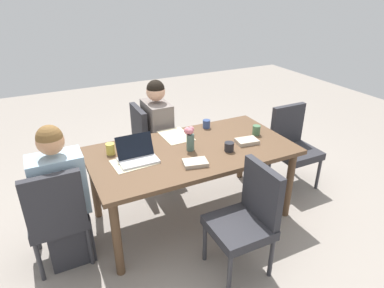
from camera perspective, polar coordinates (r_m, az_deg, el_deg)
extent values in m
plane|color=gray|center=(3.44, 0.00, -11.96)|extent=(10.00, 10.00, 0.00)
cube|color=brown|center=(3.05, 0.00, -1.18)|extent=(1.84, 0.97, 0.04)
cylinder|color=brown|center=(2.71, -12.66, -15.44)|extent=(0.07, 0.07, 0.70)
cylinder|color=brown|center=(3.37, 16.18, -6.68)|extent=(0.07, 0.07, 0.70)
cylinder|color=brown|center=(3.36, -16.26, -6.85)|extent=(0.07, 0.07, 0.70)
cylinder|color=brown|center=(3.92, 8.40, -1.06)|extent=(0.07, 0.07, 0.70)
cube|color=#2D2D33|center=(3.87, -6.05, -0.28)|extent=(0.44, 0.44, 0.08)
cube|color=#2D2D33|center=(3.71, -8.98, 2.81)|extent=(0.06, 0.42, 0.45)
cylinder|color=#333338|center=(4.19, -4.41, -1.49)|extent=(0.04, 0.04, 0.37)
cylinder|color=#333338|center=(3.88, -2.27, -3.82)|extent=(0.04, 0.04, 0.37)
cylinder|color=#333338|center=(4.08, -9.34, -2.57)|extent=(0.04, 0.04, 0.37)
cylinder|color=#333338|center=(3.77, -7.56, -5.07)|extent=(0.04, 0.04, 0.37)
cube|color=#2D2D33|center=(3.91, -5.61, -3.06)|extent=(0.36, 0.34, 0.45)
cube|color=slate|center=(3.70, -5.92, 3.38)|extent=(0.24, 0.40, 0.50)
sphere|color=#E3A784|center=(3.58, -6.19, 8.86)|extent=(0.20, 0.20, 0.20)
sphere|color=black|center=(3.57, -6.22, 9.32)|extent=(0.19, 0.19, 0.19)
cube|color=#2D2D33|center=(2.96, -21.91, -11.44)|extent=(0.44, 0.44, 0.08)
cube|color=#2D2D33|center=(2.65, -22.39, -9.19)|extent=(0.42, 0.06, 0.45)
cylinder|color=#333338|center=(3.25, -25.00, -13.37)|extent=(0.04, 0.04, 0.37)
cylinder|color=#333338|center=(3.25, -18.26, -12.03)|extent=(0.04, 0.04, 0.37)
cylinder|color=#333338|center=(2.95, -24.52, -17.75)|extent=(0.04, 0.04, 0.37)
cylinder|color=#333338|center=(2.95, -16.96, -16.26)|extent=(0.04, 0.04, 0.37)
cube|color=#2D2D33|center=(3.07, -20.19, -13.98)|extent=(0.34, 0.36, 0.45)
cube|color=#99B7CC|center=(2.80, -21.67, -6.45)|extent=(0.40, 0.24, 0.50)
sphere|color=tan|center=(2.63, -22.98, 0.39)|extent=(0.20, 0.20, 0.20)
sphere|color=brown|center=(2.62, -23.09, 0.99)|extent=(0.19, 0.19, 0.19)
cube|color=#2D2D33|center=(3.87, 17.26, -1.40)|extent=(0.44, 0.44, 0.08)
cube|color=#2D2D33|center=(3.89, 15.90, 3.22)|extent=(0.42, 0.06, 0.45)
cylinder|color=#333338|center=(3.99, 20.67, -4.81)|extent=(0.04, 0.04, 0.37)
cylinder|color=#333338|center=(3.74, 16.59, -6.26)|extent=(0.04, 0.04, 0.37)
cylinder|color=#333338|center=(4.21, 17.05, -2.51)|extent=(0.04, 0.04, 0.37)
cylinder|color=#333338|center=(3.98, 12.99, -3.73)|extent=(0.04, 0.04, 0.37)
cube|color=#2D2D33|center=(2.68, 7.96, -13.86)|extent=(0.44, 0.44, 0.08)
cube|color=#2D2D33|center=(2.62, 11.82, -8.05)|extent=(0.06, 0.42, 0.45)
cylinder|color=#333338|center=(2.64, 6.40, -21.22)|extent=(0.04, 0.04, 0.37)
cylinder|color=#333338|center=(2.87, 2.20, -16.32)|extent=(0.04, 0.04, 0.37)
cylinder|color=#333338|center=(2.81, 13.32, -18.27)|extent=(0.04, 0.04, 0.37)
cylinder|color=#333338|center=(3.03, 8.73, -13.99)|extent=(0.04, 0.04, 0.37)
cylinder|color=#4C6B60|center=(2.99, -0.28, 0.27)|extent=(0.07, 0.07, 0.15)
sphere|color=#DB7584|center=(2.94, -0.14, 2.53)|extent=(0.05, 0.05, 0.05)
cylinder|color=#477A3D|center=(2.95, -0.14, 2.08)|extent=(0.01, 0.01, 0.05)
sphere|color=#DB7584|center=(2.95, -0.75, 2.28)|extent=(0.07, 0.07, 0.07)
cylinder|color=#477A3D|center=(2.96, -0.75, 1.99)|extent=(0.01, 0.01, 0.03)
sphere|color=#DB7584|center=(2.93, -0.28, 2.18)|extent=(0.06, 0.06, 0.06)
cylinder|color=#477A3D|center=(2.94, -0.28, 1.85)|extent=(0.01, 0.01, 0.04)
cube|color=beige|center=(3.30, -2.78, 1.43)|extent=(0.27, 0.37, 0.00)
cube|color=beige|center=(2.86, -9.81, -3.05)|extent=(0.38, 0.28, 0.00)
cube|color=silver|center=(2.86, -9.13, -2.72)|extent=(0.32, 0.22, 0.02)
cube|color=black|center=(2.88, -9.73, -0.32)|extent=(0.31, 0.08, 0.19)
cylinder|color=#232328|center=(3.01, 6.33, -0.46)|extent=(0.09, 0.09, 0.08)
cylinder|color=#33477A|center=(3.47, 2.47, 3.43)|extent=(0.08, 0.08, 0.09)
cylinder|color=#47704C|center=(3.36, 10.89, 2.32)|extent=(0.08, 0.08, 0.10)
cylinder|color=#DBC64C|center=(3.02, -13.72, -0.81)|extent=(0.08, 0.08, 0.10)
cube|color=#B2A38E|center=(2.78, 0.55, -3.20)|extent=(0.23, 0.18, 0.03)
cube|color=#B2A38E|center=(3.18, 9.32, 0.47)|extent=(0.22, 0.17, 0.04)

